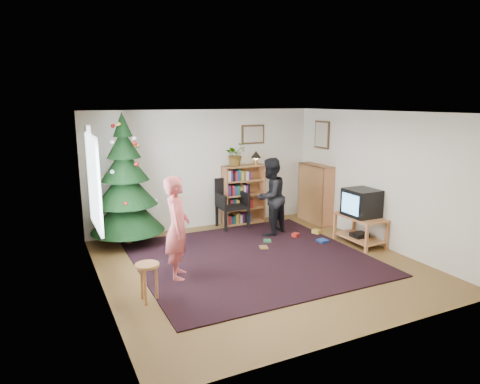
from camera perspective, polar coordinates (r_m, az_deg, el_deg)
name	(u,v)px	position (r m, az deg, el deg)	size (l,w,h in m)	color
floor	(259,264)	(7.25, 2.58, -9.59)	(5.00, 5.00, 0.00)	brown
ceiling	(261,112)	(6.74, 2.79, 10.57)	(5.00, 5.00, 0.00)	white
wall_back	(204,169)	(9.13, -4.79, 3.05)	(5.00, 0.02, 2.50)	silver
wall_front	(368,234)	(4.91, 16.72, -5.34)	(5.00, 0.02, 2.50)	silver
wall_left	(99,208)	(6.14, -18.35, -1.98)	(0.02, 5.00, 2.50)	silver
wall_right	(378,179)	(8.35, 17.96, 1.65)	(0.02, 5.00, 2.50)	silver
rug	(251,258)	(7.50, 1.49, -8.76)	(3.80, 3.60, 0.02)	black
window_pane	(94,182)	(6.67, -18.92, 1.27)	(0.04, 1.20, 1.40)	silver
curtain	(91,175)	(7.36, -19.29, 2.21)	(0.06, 0.35, 1.60)	white
picture_back	(253,134)	(9.49, 1.74, 7.68)	(0.55, 0.03, 0.42)	#4C3319
picture_right	(322,135)	(9.58, 10.89, 7.52)	(0.03, 0.50, 0.60)	#4C3319
christmas_tree	(126,191)	(8.22, -14.97, 0.15)	(1.37, 1.37, 2.48)	#3F2816
bookshelf_back	(244,194)	(9.43, 0.49, -0.24)	(0.95, 0.30, 1.30)	#B76D41
bookshelf_right	(315,193)	(9.67, 10.03, -0.12)	(0.30, 0.95, 1.30)	#B76D41
tv_stand	(360,227)	(8.44, 15.72, -4.53)	(0.53, 0.96, 0.55)	#B76D41
crt_tv	(361,203)	(8.32, 15.89, -1.38)	(0.54, 0.59, 0.51)	black
armchair	(230,201)	(9.19, -1.34, -1.17)	(0.59, 0.59, 1.05)	black
stool	(147,272)	(5.97, -12.25, -10.44)	(0.32, 0.32, 0.54)	#B76D41
person_standing	(177,228)	(6.55, -8.35, -4.75)	(0.58, 0.38, 1.59)	#BE4C4C
person_by_chair	(270,197)	(8.60, 4.04, -0.64)	(0.77, 0.60, 1.58)	black
potted_plant	(235,154)	(9.20, -0.62, 5.06)	(0.45, 0.39, 0.50)	gray
table_lamp	(256,155)	(9.42, 2.15, 4.91)	(0.22, 0.22, 0.30)	#A57F33
floor_clutter	(294,239)	(8.43, 7.16, -6.24)	(1.60, 0.70, 0.08)	#A51E19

